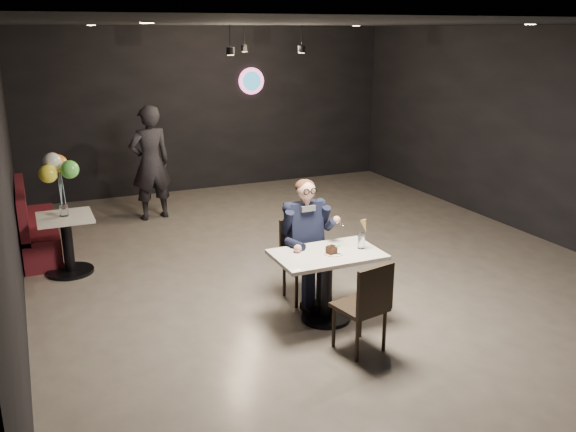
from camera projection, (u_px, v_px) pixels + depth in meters
name	position (u px, v px, depth m)	size (l,w,h in m)	color
floor	(317.00, 266.00, 7.92)	(9.00, 9.00, 0.00)	slate
wall_sign	(251.00, 81.00, 11.54)	(0.50, 0.06, 0.50)	pink
pendant_lights	(258.00, 34.00, 8.82)	(1.40, 1.20, 0.36)	black
main_table	(327.00, 286.00, 6.35)	(1.10, 0.70, 0.75)	silver
chair_far	(304.00, 261.00, 6.81)	(0.42, 0.46, 0.92)	black
chair_near	(360.00, 305.00, 5.74)	(0.42, 0.46, 0.92)	black
seated_man	(304.00, 239.00, 6.73)	(0.60, 0.80, 1.44)	black
dessert_plate	(334.00, 253.00, 6.21)	(0.21, 0.21, 0.01)	white
cake_slice	(332.00, 250.00, 6.19)	(0.10, 0.08, 0.07)	black
mint_leaf	(338.00, 246.00, 6.16)	(0.07, 0.04, 0.01)	green
sundae_glass	(361.00, 241.00, 6.35)	(0.07, 0.07, 0.17)	silver
wafer_cone	(365.00, 226.00, 6.29)	(0.07, 0.07, 0.14)	tan
booth_bench	(38.00, 219.00, 8.32)	(0.46, 1.84, 0.92)	#4E101A
side_table	(68.00, 242.00, 7.57)	(0.65, 0.65, 0.82)	silver
balloon_vase	(64.00, 210.00, 7.45)	(0.10, 0.10, 0.15)	silver
balloon_bunch	(60.00, 178.00, 7.33)	(0.40, 0.40, 0.66)	#FFF235
passerby	(150.00, 163.00, 9.65)	(0.66, 0.44, 1.82)	black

